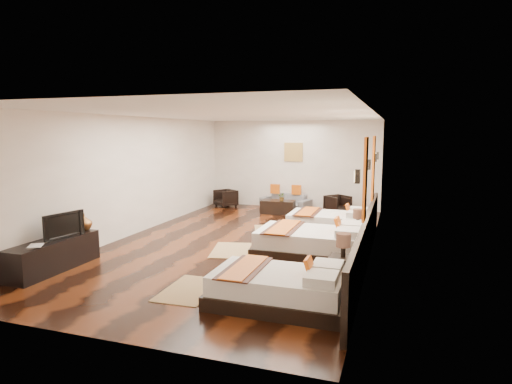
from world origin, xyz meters
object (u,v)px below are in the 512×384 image
(figurine, at_px, (84,222))
(book, at_px, (28,246))
(bed_near, at_px, (280,288))
(bed_far, at_px, (330,223))
(armchair_left, at_px, (226,198))
(armchair_right, at_px, (338,205))
(sofa, at_px, (286,201))
(nightstand_b, at_px, (357,233))
(coffee_table, at_px, (278,207))
(tv_console, at_px, (54,255))
(tv, at_px, (61,225))
(nightstand_a, at_px, (343,268))
(table_plant, at_px, (282,197))
(bed_mid, at_px, (313,243))

(figurine, bearing_deg, book, -90.00)
(bed_near, xyz_separation_m, bed_far, (0.00, 4.57, 0.01))
(armchair_left, height_order, armchair_right, armchair_right)
(sofa, bearing_deg, nightstand_b, -39.87)
(figurine, bearing_deg, bed_far, 40.35)
(coffee_table, bearing_deg, figurine, -112.53)
(bed_near, relative_size, tv_console, 1.06)
(tv_console, height_order, figurine, figurine)
(tv, relative_size, sofa, 0.50)
(nightstand_a, xyz_separation_m, sofa, (-2.62, 6.51, -0.06))
(bed_near, xyz_separation_m, table_plant, (-1.72, 6.54, 0.28))
(bed_far, relative_size, sofa, 1.21)
(tv, xyz_separation_m, armchair_right, (3.99, 6.72, -0.50))
(sofa, bearing_deg, figurine, -92.71)
(figurine, bearing_deg, coffee_table, 67.47)
(table_plant, bearing_deg, armchair_right, 19.80)
(bed_mid, distance_m, nightstand_a, 1.62)
(bed_mid, relative_size, bed_far, 1.11)
(book, bearing_deg, table_plant, 70.13)
(bed_far, xyz_separation_m, armchair_left, (-3.82, 2.66, 0.03))
(armchair_left, bearing_deg, book, -58.15)
(tv, relative_size, book, 2.84)
(bed_mid, height_order, table_plant, bed_mid)
(bed_near, bearing_deg, coffee_table, 105.74)
(armchair_left, bearing_deg, tv, -58.02)
(sofa, xyz_separation_m, table_plant, (0.15, -0.99, 0.29))
(coffee_table, relative_size, table_plant, 3.88)
(bed_far, bearing_deg, table_plant, 131.12)
(bed_near, height_order, armchair_right, bed_near)
(nightstand_b, bearing_deg, table_plant, 129.41)
(bed_mid, xyz_separation_m, bed_far, (-0.00, 2.12, -0.03))
(bed_mid, height_order, bed_far, bed_mid)
(bed_mid, relative_size, tv, 2.67)
(bed_mid, xyz_separation_m, nightstand_a, (0.75, -1.43, 0.02))
(tv, height_order, figurine, tv)
(nightstand_b, height_order, armchair_left, nightstand_b)
(coffee_table, bearing_deg, armchair_right, 15.86)
(tv, height_order, table_plant, tv)
(nightstand_b, bearing_deg, book, -142.16)
(tv, xyz_separation_m, coffee_table, (2.28, 6.24, -0.58))
(sofa, distance_m, table_plant, 1.05)
(nightstand_b, relative_size, armchair_right, 1.30)
(sofa, distance_m, armchair_left, 1.98)
(tv, distance_m, figurine, 0.63)
(armchair_right, bearing_deg, armchair_left, 128.48)
(bed_far, relative_size, table_plant, 7.58)
(tv_console, height_order, coffee_table, tv_console)
(nightstand_a, relative_size, figurine, 2.61)
(bed_far, bearing_deg, armchair_right, 93.40)
(bed_near, bearing_deg, tv_console, 176.97)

